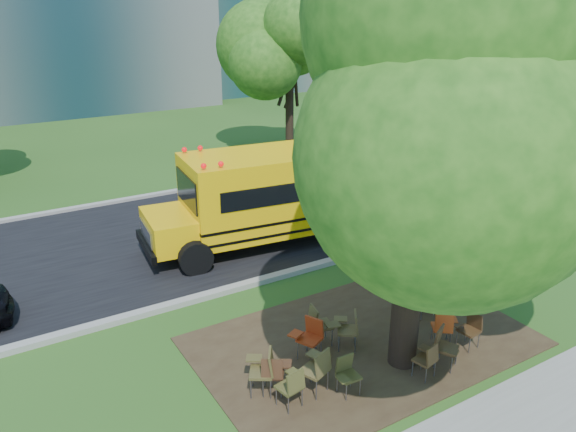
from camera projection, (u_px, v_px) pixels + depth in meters
ground at (311, 344)px, 11.95m from camera, size 160.00×160.00×0.00m
dirt_patch at (363, 341)px, 12.03m from camera, size 7.00×4.50×0.03m
asphalt_road at (188, 234)px, 17.53m from camera, size 80.00×8.00×0.04m
kerb_near at (247, 285)px, 14.31m from camera, size 80.00×0.25×0.14m
kerb_far at (146, 196)px, 20.78m from camera, size 80.00×0.25×0.14m
bg_tree_3 at (290, 44)px, 25.20m from camera, size 5.60×5.60×7.84m
bg_tree_4 at (434, 54)px, 28.52m from camera, size 5.00×5.00×6.85m
main_tree at (425, 90)px, 9.39m from camera, size 7.20×7.20×9.05m
school_bus at (345, 181)px, 17.45m from camera, size 11.58×3.71×2.78m
chair_0 at (292, 384)px, 9.89m from camera, size 0.56×0.57×0.84m
chair_1 at (274, 371)px, 10.23m from camera, size 0.72×0.57×0.85m
chair_2 at (318, 366)px, 10.26m from camera, size 0.65×0.73×0.95m
chair_3 at (347, 372)px, 10.28m from camera, size 0.52×0.45×0.78m
chair_4 at (428, 357)px, 10.70m from camera, size 0.52×0.55×0.77m
chair_5 at (444, 344)px, 11.00m from camera, size 0.59×0.70×0.87m
chair_6 at (470, 326)px, 11.69m from camera, size 0.52×0.54×0.81m
chair_7 at (444, 325)px, 11.70m from camera, size 0.70×0.55×0.82m
chair_8 at (264, 367)px, 10.27m from camera, size 0.61×0.78×0.92m
chair_9 at (310, 334)px, 11.32m from camera, size 0.70×0.60×0.88m
chair_10 at (319, 322)px, 11.71m from camera, size 0.54×0.68×0.92m
chair_11 at (350, 326)px, 11.62m from camera, size 0.58×0.74×0.86m
chair_12 at (412, 301)px, 12.70m from camera, size 0.45×0.57×0.77m
chair_13 at (436, 293)px, 13.03m from camera, size 0.53×0.54×0.79m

